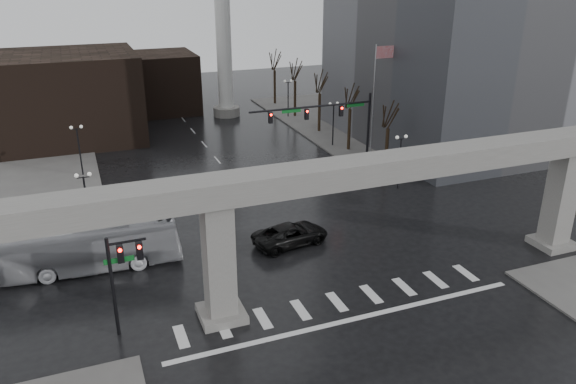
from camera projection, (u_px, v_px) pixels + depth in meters
ground at (330, 294)px, 35.29m from camera, size 160.00×160.00×0.00m
sidewalk_ne at (391, 119)px, 75.09m from camera, size 28.00×36.00×0.15m
elevated_guideway at (352, 189)px, 33.13m from camera, size 48.00×2.60×8.70m
building_far_left at (67, 97)px, 65.00m from camera, size 16.00×14.00×10.00m
building_far_mid at (158, 83)px, 78.04m from camera, size 10.00×10.00×8.00m
smokestack at (222, 14)px, 72.03m from camera, size 3.60×3.60×30.00m
signal_mast_arm at (333, 119)px, 52.36m from camera, size 12.12×0.43×8.00m
signal_left_pole at (121, 269)px, 30.08m from camera, size 2.30×0.30×6.00m
flagpole_assembly at (376, 89)px, 56.60m from camera, size 2.06×0.12×12.00m
lamp_right_0 at (400, 153)px, 50.61m from camera, size 1.22×0.32×5.11m
lamp_right_1 at (333, 116)px, 62.71m from camera, size 1.22×0.32×5.11m
lamp_right_2 at (288, 92)px, 74.80m from camera, size 1.22×0.32×5.11m
lamp_left_0 at (86, 194)px, 41.55m from camera, size 1.22×0.32×5.11m
lamp_left_1 at (78, 142)px, 53.65m from camera, size 1.22×0.32×5.11m
lamp_left_2 at (74, 109)px, 65.74m from camera, size 1.22×0.32×5.11m
tree_right_0 at (387, 146)px, 54.69m from camera, size 1.09×1.58×7.50m
tree_right_1 at (350, 125)px, 61.57m from camera, size 1.09×1.61×7.67m
tree_right_2 at (320, 109)px, 68.46m from camera, size 1.10×1.63×7.85m
tree_right_3 at (295, 95)px, 75.35m from camera, size 1.11×1.66×8.02m
tree_right_4 at (275, 84)px, 82.24m from camera, size 1.12×1.69×8.19m
pickup_truck at (291, 234)px, 41.27m from camera, size 6.06×3.55×1.58m
city_bus at (85, 245)px, 37.58m from camera, size 12.73×3.73×3.50m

